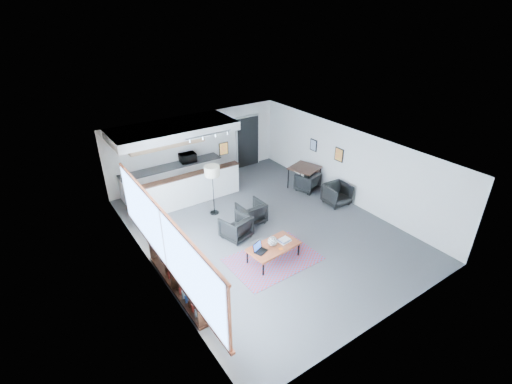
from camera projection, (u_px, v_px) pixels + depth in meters
room at (264, 192)px, 10.93m from camera, size 7.02×9.02×2.62m
window at (164, 241)px, 8.47m from camera, size 0.10×5.95×1.66m
console at (178, 280)px, 8.97m from camera, size 0.35×3.00×0.80m
kitchenette at (175, 158)px, 13.00m from camera, size 4.20×1.96×2.60m
doorway at (248, 141)px, 15.41m from camera, size 1.10×0.12×2.15m
track_light at (209, 135)px, 11.67m from camera, size 1.60×0.07×0.15m
wall_art_lower at (339, 155)px, 12.84m from camera, size 0.03×0.38×0.48m
wall_art_upper at (313, 145)px, 13.81m from camera, size 0.03×0.34×0.44m
kilim_rug at (273, 259)px, 10.19m from camera, size 2.43×1.68×0.01m
coffee_table at (274, 247)px, 9.99m from camera, size 1.48×0.90×0.46m
laptop at (259, 249)px, 9.74m from camera, size 0.41×0.37×0.24m
ceramic_pot at (273, 241)px, 9.92m from camera, size 0.27×0.27×0.27m
book_stack at (284, 240)px, 10.12m from camera, size 0.35×0.30×0.10m
coaster at (281, 249)px, 9.85m from camera, size 0.12×0.12×0.01m
armchair_left at (236, 226)px, 10.95m from camera, size 0.93×0.89×0.79m
armchair_right at (251, 212)px, 11.69m from camera, size 0.79×0.74×0.78m
floor_lamp at (212, 173)px, 11.68m from camera, size 0.62×0.62×1.71m
dining_table at (305, 169)px, 13.71m from camera, size 1.23×1.23×0.82m
dining_chair_near at (337, 195)px, 12.77m from camera, size 0.71×0.67×0.69m
dining_chair_far at (307, 182)px, 13.69m from camera, size 0.77×0.74×0.65m
microwave at (188, 157)px, 13.77m from camera, size 0.60×0.35×0.40m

